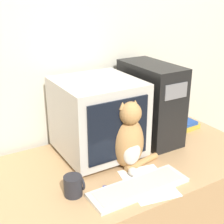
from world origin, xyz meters
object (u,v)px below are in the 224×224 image
at_px(book_stack, 183,122).
at_px(mug, 74,186).
at_px(crt_monitor, 98,117).
at_px(cat, 128,139).
at_px(computer_tower, 150,102).
at_px(keyboard, 139,187).
at_px(pen, 118,186).

xyz_separation_m(book_stack, mug, (-0.96, -0.32, 0.02)).
bearing_deg(crt_monitor, cat, -73.33).
height_order(computer_tower, book_stack, computer_tower).
bearing_deg(computer_tower, crt_monitor, -177.59).
distance_m(crt_monitor, mug, 0.44).
bearing_deg(mug, computer_tower, 24.88).
xyz_separation_m(computer_tower, keyboard, (-0.37, -0.42, -0.23)).
bearing_deg(cat, crt_monitor, 120.34).
distance_m(book_stack, mug, 1.02).
relative_size(computer_tower, book_stack, 2.26).
distance_m(keyboard, cat, 0.26).
distance_m(cat, pen, 0.25).
distance_m(keyboard, mug, 0.31).
bearing_deg(crt_monitor, book_stack, 2.93).
xyz_separation_m(book_stack, pen, (-0.76, -0.37, -0.02)).
bearing_deg(cat, mug, -153.77).
bearing_deg(crt_monitor, pen, -103.29).
bearing_deg(pen, crt_monitor, 76.71).
distance_m(crt_monitor, keyboard, 0.46).
height_order(crt_monitor, computer_tower, computer_tower).
height_order(crt_monitor, book_stack, crt_monitor).
relative_size(keyboard, pen, 3.74).
xyz_separation_m(crt_monitor, book_stack, (0.68, 0.03, -0.20)).
relative_size(crt_monitor, book_stack, 2.10).
relative_size(book_stack, pen, 1.59).
relative_size(crt_monitor, cat, 1.16).
distance_m(computer_tower, keyboard, 0.61).
distance_m(crt_monitor, pen, 0.41).
distance_m(crt_monitor, cat, 0.23).
distance_m(computer_tower, mug, 0.75).
height_order(book_stack, mug, mug).
relative_size(keyboard, book_stack, 2.35).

